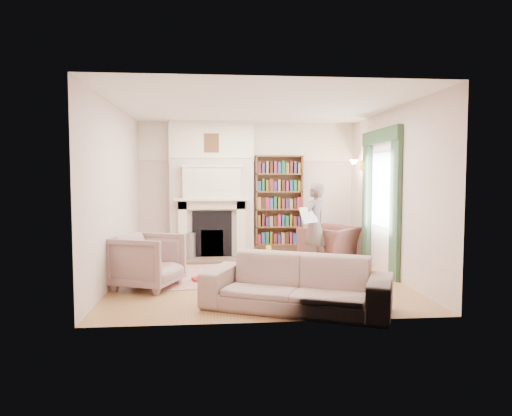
{
  "coord_description": "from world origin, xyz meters",
  "views": [
    {
      "loc": [
        -0.69,
        -7.37,
        1.69
      ],
      "look_at": [
        0.0,
        0.25,
        1.15
      ],
      "focal_mm": 32.0,
      "sensor_mm": 36.0,
      "label": 1
    }
  ],
  "objects": [
    {
      "name": "game_box_lid",
      "position": [
        -0.91,
        -0.09,
        0.04
      ],
      "size": [
        0.34,
        0.28,
        0.05
      ],
      "primitive_type": "cube",
      "rotation": [
        0.0,
        0.0,
        0.32
      ],
      "color": "#B31A14",
      "rests_on": "rug"
    },
    {
      "name": "curtain_left",
      "position": [
        2.2,
        -0.3,
        1.2
      ],
      "size": [
        0.07,
        0.32,
        2.4
      ],
      "primitive_type": "cube",
      "color": "#2C442F",
      "rests_on": "floor"
    },
    {
      "name": "sofa",
      "position": [
        0.33,
        -1.77,
        0.34
      ],
      "size": [
        2.49,
        1.77,
        0.68
      ],
      "primitive_type": "imported",
      "rotation": [
        0.0,
        0.0,
        -0.42
      ],
      "color": "#A69689",
      "rests_on": "floor"
    },
    {
      "name": "board_game",
      "position": [
        -0.06,
        0.09,
        0.03
      ],
      "size": [
        0.38,
        0.38,
        0.03
      ],
      "primitive_type": "cube",
      "rotation": [
        0.0,
        0.0,
        -0.2
      ],
      "color": "#C5CA47",
      "rests_on": "rug"
    },
    {
      "name": "armchair_reading",
      "position": [
        1.58,
        1.46,
        0.34
      ],
      "size": [
        1.39,
        1.39,
        0.68
      ],
      "primitive_type": "imported",
      "rotation": [
        0.0,
        0.0,
        3.94
      ],
      "color": "#522F2C",
      "rests_on": "floor"
    },
    {
      "name": "man_reading",
      "position": [
        1.13,
        0.86,
        0.78
      ],
      "size": [
        0.67,
        0.66,
        1.56
      ],
      "primitive_type": "imported",
      "rotation": [
        0.0,
        0.0,
        3.87
      ],
      "color": "#5D4D4A",
      "rests_on": "floor"
    },
    {
      "name": "rug",
      "position": [
        -0.45,
        0.37,
        0.01
      ],
      "size": [
        2.67,
        2.23,
        0.01
      ],
      "primitive_type": "cube",
      "rotation": [
        0.0,
        0.0,
        0.18
      ],
      "color": "#BBA58E",
      "rests_on": "floor"
    },
    {
      "name": "fireplace",
      "position": [
        -0.75,
        2.05,
        1.39
      ],
      "size": [
        1.7,
        0.58,
        2.8
      ],
      "color": "beige",
      "rests_on": "floor"
    },
    {
      "name": "ceiling",
      "position": [
        0.0,
        0.0,
        2.8
      ],
      "size": [
        4.5,
        4.5,
        0.0
      ],
      "primitive_type": "plane",
      "rotation": [
        3.14,
        0.0,
        0.0
      ],
      "color": "white",
      "rests_on": "wall_back"
    },
    {
      "name": "coffee_table",
      "position": [
        0.98,
        -1.26,
        0.23
      ],
      "size": [
        0.74,
        0.51,
        0.45
      ],
      "primitive_type": null,
      "rotation": [
        0.0,
        0.0,
        -0.09
      ],
      "color": "#311D11",
      "rests_on": "floor"
    },
    {
      "name": "wall_back",
      "position": [
        0.0,
        2.25,
        1.4
      ],
      "size": [
        4.5,
        0.0,
        4.5
      ],
      "primitive_type": "plane",
      "rotation": [
        1.57,
        0.0,
        0.0
      ],
      "color": "beige",
      "rests_on": "floor"
    },
    {
      "name": "floor",
      "position": [
        0.0,
        0.0,
        0.0
      ],
      "size": [
        4.5,
        4.5,
        0.0
      ],
      "primitive_type": "plane",
      "color": "olive",
      "rests_on": "ground"
    },
    {
      "name": "pelmet",
      "position": [
        2.19,
        0.4,
        2.38
      ],
      "size": [
        0.09,
        1.7,
        0.24
      ],
      "primitive_type": "cube",
      "color": "#2C442F",
      "rests_on": "wall_right"
    },
    {
      "name": "wall_front",
      "position": [
        0.0,
        -2.25,
        1.4
      ],
      "size": [
        4.5,
        0.0,
        4.5
      ],
      "primitive_type": "plane",
      "rotation": [
        -1.57,
        0.0,
        0.0
      ],
      "color": "beige",
      "rests_on": "floor"
    },
    {
      "name": "window",
      "position": [
        2.23,
        0.4,
        1.45
      ],
      "size": [
        0.02,
        0.9,
        1.3
      ],
      "primitive_type": "cube",
      "color": "silver",
      "rests_on": "wall_right"
    },
    {
      "name": "wall_sconce",
      "position": [
        2.03,
        1.5,
        1.9
      ],
      "size": [
        0.2,
        0.24,
        0.24
      ],
      "primitive_type": null,
      "color": "gold",
      "rests_on": "wall_right"
    },
    {
      "name": "newspaper",
      "position": [
        0.98,
        0.66,
        0.99
      ],
      "size": [
        0.4,
        0.37,
        0.29
      ],
      "primitive_type": "cube",
      "rotation": [
        -0.35,
        0.0,
        0.73
      ],
      "color": "silver",
      "rests_on": "man_reading"
    },
    {
      "name": "rocking_horse",
      "position": [
        0.13,
        0.84,
        0.2
      ],
      "size": [
        0.48,
        0.24,
        0.41
      ],
      "primitive_type": null,
      "rotation": [
        0.0,
        0.0,
        0.12
      ],
      "color": "yellow",
      "rests_on": "rug"
    },
    {
      "name": "comic_annuals",
      "position": [
        0.24,
        -0.34,
        0.02
      ],
      "size": [
        0.59,
        0.69,
        0.02
      ],
      "color": "red",
      "rests_on": "rug"
    },
    {
      "name": "bookcase",
      "position": [
        0.65,
        2.12,
        1.18
      ],
      "size": [
        1.0,
        0.24,
        1.85
      ],
      "primitive_type": "cube",
      "color": "brown",
      "rests_on": "floor"
    },
    {
      "name": "armchair_left",
      "position": [
        -1.7,
        -0.47,
        0.41
      ],
      "size": [
        1.15,
        1.14,
        0.82
      ],
      "primitive_type": "imported",
      "rotation": [
        0.0,
        0.0,
        1.2
      ],
      "color": "#A29185",
      "rests_on": "floor"
    },
    {
      "name": "wall_left",
      "position": [
        -2.25,
        0.0,
        1.4
      ],
      "size": [
        0.0,
        4.5,
        4.5
      ],
      "primitive_type": "plane",
      "rotation": [
        1.57,
        0.0,
        1.57
      ],
      "color": "beige",
      "rests_on": "floor"
    },
    {
      "name": "curtain_right",
      "position": [
        2.2,
        1.1,
        1.2
      ],
      "size": [
        0.07,
        0.32,
        2.4
      ],
      "primitive_type": "cube",
      "color": "#2C442F",
      "rests_on": "floor"
    },
    {
      "name": "wall_right",
      "position": [
        2.25,
        0.0,
        1.4
      ],
      "size": [
        0.0,
        4.5,
        4.5
      ],
      "primitive_type": "plane",
      "rotation": [
        1.57,
        0.0,
        -1.57
      ],
      "color": "beige",
      "rests_on": "floor"
    },
    {
      "name": "paraffin_heater",
      "position": [
        -1.2,
        1.75,
        0.28
      ],
      "size": [
        0.25,
        0.25,
        0.55
      ],
      "primitive_type": "cylinder",
      "rotation": [
        0.0,
        0.0,
        -0.06
      ],
      "color": "#929599",
      "rests_on": "floor"
    }
  ]
}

